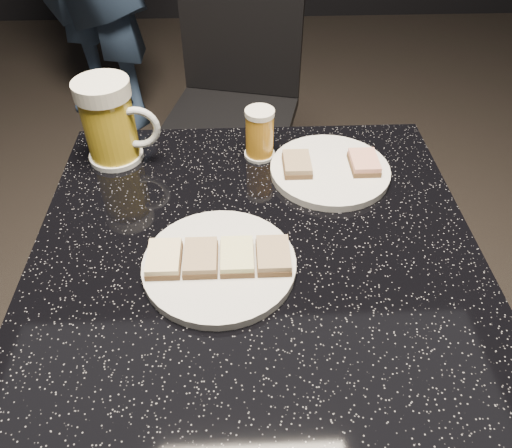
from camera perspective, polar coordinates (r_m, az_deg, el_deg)
The scene contains 8 objects.
plate_large at distance 0.75m, azimuth -4.21°, elevation -4.65°, with size 0.23×0.23×0.01m, color silver.
plate_small at distance 0.93m, azimuth 8.43°, elevation 6.07°, with size 0.22×0.22×0.01m, color silver.
table at distance 0.97m, azimuth 0.00°, elevation -12.78°, with size 0.70×0.70×0.75m.
beer_mug at distance 0.96m, azimuth -16.30°, elevation 11.16°, with size 0.15×0.10×0.16m.
beer_tumbler at distance 0.95m, azimuth 0.41°, elevation 10.28°, with size 0.06×0.06×0.10m.
chair at distance 1.68m, azimuth -2.51°, elevation 14.04°, with size 0.48×0.48×0.87m.
canapes_on_plate_large at distance 0.74m, azimuth -4.27°, elevation -3.79°, with size 0.21×0.07×0.02m.
canapes_on_plate_small at distance 0.92m, azimuth 8.53°, elevation 6.88°, with size 0.17×0.07×0.02m.
Camera 1 is at (-0.02, -0.55, 1.31)m, focal length 35.00 mm.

